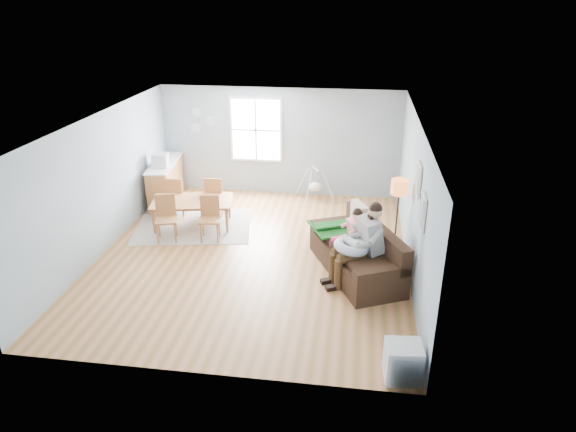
# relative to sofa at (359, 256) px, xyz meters

# --- Properties ---
(room) EXTENTS (8.40, 9.40, 3.90)m
(room) POSITION_rel_sofa_xyz_m (-2.08, 0.37, 2.09)
(room) COLOR olive
(window) EXTENTS (1.32, 0.08, 1.62)m
(window) POSITION_rel_sofa_xyz_m (-2.68, 3.83, 1.32)
(window) COLOR white
(window) RESTS_ON room
(pictures) EXTENTS (0.05, 1.34, 0.74)m
(pictures) POSITION_rel_sofa_xyz_m (0.89, -0.68, 1.52)
(pictures) COLOR white
(pictures) RESTS_ON room
(wall_plates) EXTENTS (0.67, 0.02, 0.66)m
(wall_plates) POSITION_rel_sofa_xyz_m (-4.08, 3.84, 1.50)
(wall_plates) COLOR #879BA2
(wall_plates) RESTS_ON room
(sofa) EXTENTS (1.87, 2.51, 0.93)m
(sofa) POSITION_rel_sofa_xyz_m (0.00, 0.00, 0.00)
(sofa) COLOR black
(sofa) RESTS_ON room
(green_throw) EXTENTS (1.32, 1.24, 0.04)m
(green_throw) POSITION_rel_sofa_xyz_m (-0.41, 0.66, 0.26)
(green_throw) COLOR #12521A
(green_throw) RESTS_ON sofa
(beige_pillow) EXTENTS (0.36, 0.55, 0.53)m
(beige_pillow) POSITION_rel_sofa_xyz_m (-0.04, 0.65, 0.51)
(beige_pillow) COLOR #C9B199
(beige_pillow) RESTS_ON sofa
(father) EXTENTS (1.13, 0.84, 1.51)m
(father) POSITION_rel_sofa_xyz_m (0.01, -0.36, 0.48)
(father) COLOR gray
(father) RESTS_ON sofa
(nursing_pillow) EXTENTS (0.85, 0.84, 0.26)m
(nursing_pillow) POSITION_rel_sofa_xyz_m (-0.15, -0.43, 0.40)
(nursing_pillow) COLOR silver
(nursing_pillow) RESTS_ON father
(infant) EXTENTS (0.33, 0.37, 0.15)m
(infant) POSITION_rel_sofa_xyz_m (-0.17, -0.40, 0.48)
(infant) COLOR silver
(infant) RESTS_ON nursing_pillow
(toddler) EXTENTS (0.64, 0.52, 0.95)m
(toddler) POSITION_rel_sofa_xyz_m (-0.17, 0.17, 0.46)
(toddler) COLOR white
(toddler) RESTS_ON sofa
(floor_lamp) EXTENTS (0.32, 0.32, 1.60)m
(floor_lamp) POSITION_rel_sofa_xyz_m (0.68, 0.70, 1.00)
(floor_lamp) COLOR black
(floor_lamp) RESTS_ON room
(storage_cube) EXTENTS (0.52, 0.47, 0.53)m
(storage_cube) POSITION_rel_sofa_xyz_m (0.62, -2.83, -0.06)
(storage_cube) COLOR silver
(storage_cube) RESTS_ON room
(rug) EXTENTS (2.79, 2.31, 0.01)m
(rug) POSITION_rel_sofa_xyz_m (-3.68, 1.52, -0.32)
(rug) COLOR gray
(rug) RESTS_ON room
(dining_table) EXTENTS (1.87, 1.26, 0.61)m
(dining_table) POSITION_rel_sofa_xyz_m (-3.68, 1.52, -0.03)
(dining_table) COLOR brown
(dining_table) RESTS_ON rug
(chair_sw) EXTENTS (0.55, 0.55, 0.97)m
(chair_sw) POSITION_rel_sofa_xyz_m (-4.02, 0.83, 0.22)
(chair_sw) COLOR brown
(chair_sw) RESTS_ON rug
(chair_se) EXTENTS (0.49, 0.49, 0.94)m
(chair_se) POSITION_rel_sofa_xyz_m (-3.12, 0.99, 0.20)
(chair_se) COLOR brown
(chair_se) RESTS_ON rug
(chair_nw) EXTENTS (0.46, 0.46, 0.94)m
(chair_nw) POSITION_rel_sofa_xyz_m (-4.24, 2.04, 0.21)
(chair_nw) COLOR brown
(chair_nw) RESTS_ON rug
(chair_ne) EXTENTS (0.45, 0.45, 0.94)m
(chair_ne) POSITION_rel_sofa_xyz_m (-3.36, 2.20, 0.21)
(chair_ne) COLOR brown
(chair_ne) RESTS_ON rug
(counter) EXTENTS (0.75, 1.86, 1.01)m
(counter) POSITION_rel_sofa_xyz_m (-4.78, 2.87, 0.18)
(counter) COLOR brown
(counter) RESTS_ON room
(monitor) EXTENTS (0.37, 0.36, 0.32)m
(monitor) POSITION_rel_sofa_xyz_m (-4.72, 2.53, 0.84)
(monitor) COLOR silver
(monitor) RESTS_ON counter
(baby_swing) EXTENTS (1.08, 1.09, 0.83)m
(baby_swing) POSITION_rel_sofa_xyz_m (-1.14, 3.47, 0.04)
(baby_swing) COLOR silver
(baby_swing) RESTS_ON room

